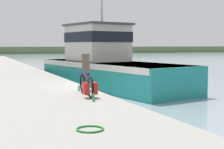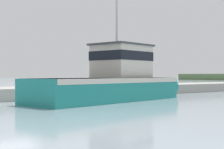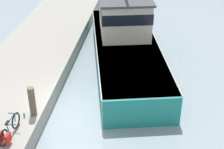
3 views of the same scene
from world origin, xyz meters
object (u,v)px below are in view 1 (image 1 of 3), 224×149
at_px(mooring_post, 86,72).
at_px(water_bottle_on_curb, 93,98).
at_px(boat_green_anchored, 109,55).
at_px(bicycle_touring, 88,86).
at_px(fishing_boat_main, 104,64).
at_px(water_bottle_by_bike, 79,88).

bearing_deg(mooring_post, water_bottle_on_curb, -102.99).
relative_size(boat_green_anchored, bicycle_touring, 3.31).
relative_size(mooring_post, water_bottle_on_curb, 5.77).
height_order(mooring_post, water_bottle_on_curb, mooring_post).
bearing_deg(water_bottle_on_curb, boat_green_anchored, 68.09).
bearing_deg(bicycle_touring, water_bottle_on_curb, -94.82).
xyz_separation_m(fishing_boat_main, mooring_post, (-3.21, -6.69, 0.12)).
height_order(water_bottle_by_bike, water_bottle_on_curb, water_bottle_on_curb).
bearing_deg(boat_green_anchored, water_bottle_on_curb, -80.26).
bearing_deg(water_bottle_on_curb, bicycle_touring, 81.36).
distance_m(fishing_boat_main, bicycle_touring, 9.03).
xyz_separation_m(fishing_boat_main, bicycle_touring, (-3.65, -8.26, -0.20)).
relative_size(fishing_boat_main, mooring_post, 10.21).
bearing_deg(bicycle_touring, boat_green_anchored, 71.59).
xyz_separation_m(bicycle_touring, mooring_post, (0.44, 1.57, 0.32)).
distance_m(bicycle_touring, mooring_post, 1.66).
height_order(fishing_boat_main, water_bottle_on_curb, fishing_boat_main).
xyz_separation_m(water_bottle_by_bike, water_bottle_on_curb, (-0.26, -2.35, 0.02)).
distance_m(boat_green_anchored, water_bottle_by_bike, 40.20).
distance_m(bicycle_touring, water_bottle_by_bike, 1.37).
height_order(fishing_boat_main, water_bottle_by_bike, fishing_boat_main).
distance_m(boat_green_anchored, bicycle_touring, 41.49).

